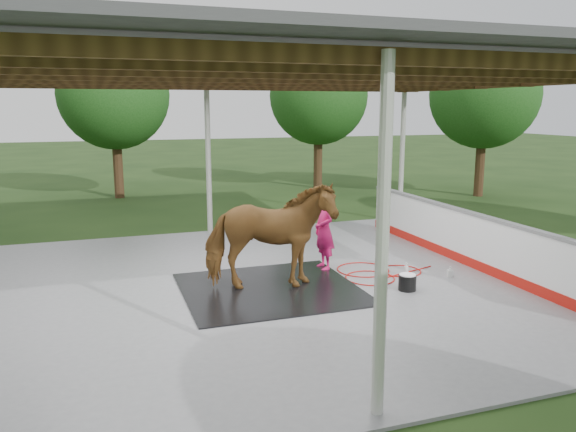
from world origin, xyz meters
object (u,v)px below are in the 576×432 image
object	(u,v)px
dasher_board	(467,239)
handler	(324,230)
horse	(270,236)
wash_bucket	(407,282)

from	to	relation	value
dasher_board	handler	world-z (taller)	handler
handler	dasher_board	bearing A→B (deg)	75.79
dasher_board	horse	world-z (taller)	horse
dasher_board	wash_bucket	size ratio (longest dim) A/B	24.69
horse	wash_bucket	size ratio (longest dim) A/B	7.18
handler	wash_bucket	xyz separation A→B (m)	(0.91, -1.78, -0.67)
dasher_board	handler	bearing A→B (deg)	167.91
horse	wash_bucket	distance (m)	2.65
dasher_board	wash_bucket	xyz separation A→B (m)	(-2.10, -1.13, -0.39)
dasher_board	handler	distance (m)	3.10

